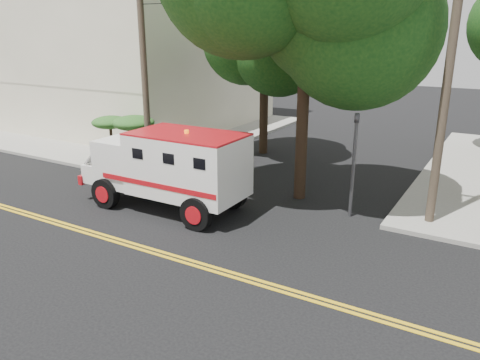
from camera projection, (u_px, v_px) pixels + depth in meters
The scene contains 10 objects.
ground at pixel (161, 254), 13.53m from camera, with size 100.00×100.00×0.00m, color black.
sidewalk_nw at pixel (134, 127), 31.13m from camera, with size 17.00×17.00×0.15m, color gray.
building_left at pixel (123, 47), 31.80m from camera, with size 16.00×14.00×10.00m, color beige.
utility_pole_left at pixel (144, 72), 19.80m from camera, with size 0.28×0.28×9.00m, color #382D23.
utility_pole_right at pixel (446, 88), 14.19m from camera, with size 0.28×0.28×9.00m, color #382D23.
tree_left at pixel (269, 40), 22.76m from camera, with size 4.48×4.20×7.70m.
traffic_signal at pixel (354, 154), 15.60m from camera, with size 0.15×0.18×3.60m.
accessibility_sign at pixel (141, 142), 21.19m from camera, with size 0.45×0.10×2.02m.
palm_planter at pixel (127, 131), 22.07m from camera, with size 3.52×2.63×2.36m.
armored_truck at pixel (169, 165), 16.52m from camera, with size 6.32×2.61×2.86m.
Camera 1 is at (8.22, -9.37, 6.13)m, focal length 35.00 mm.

